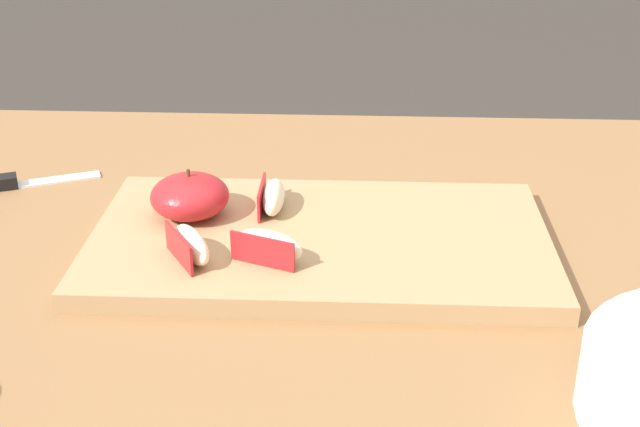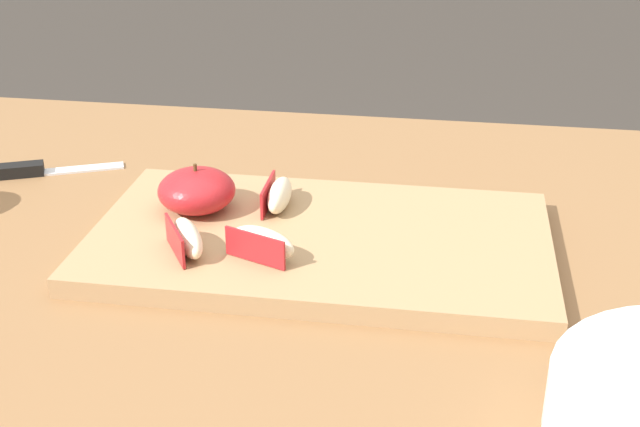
% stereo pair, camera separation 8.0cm
% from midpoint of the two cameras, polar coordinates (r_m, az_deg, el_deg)
% --- Properties ---
extents(dining_table, '(1.28, 0.81, 0.78)m').
position_cam_midpoint_polar(dining_table, '(0.87, -1.31, -9.47)').
color(dining_table, brown).
rests_on(dining_table, ground_plane).
extents(cutting_board, '(0.43, 0.25, 0.02)m').
position_cam_midpoint_polar(cutting_board, '(0.81, -2.82, -1.94)').
color(cutting_board, '#A37F56').
rests_on(cutting_board, dining_table).
extents(apple_half_skin_up, '(0.08, 0.08, 0.05)m').
position_cam_midpoint_polar(apple_half_skin_up, '(0.85, -11.37, 1.08)').
color(apple_half_skin_up, '#B21E23').
rests_on(apple_half_skin_up, cutting_board).
extents(apple_wedge_left, '(0.07, 0.05, 0.03)m').
position_cam_midpoint_polar(apple_wedge_left, '(0.76, -6.53, -2.24)').
color(apple_wedge_left, beige).
rests_on(apple_wedge_left, cutting_board).
extents(apple_wedge_front, '(0.02, 0.07, 0.03)m').
position_cam_midpoint_polar(apple_wedge_front, '(0.85, -5.88, 1.04)').
color(apple_wedge_front, beige).
rests_on(apple_wedge_front, cutting_board).
extents(apple_wedge_middle, '(0.05, 0.07, 0.03)m').
position_cam_midpoint_polar(apple_wedge_middle, '(0.77, -11.61, -2.14)').
color(apple_wedge_middle, beige).
rests_on(apple_wedge_middle, cutting_board).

